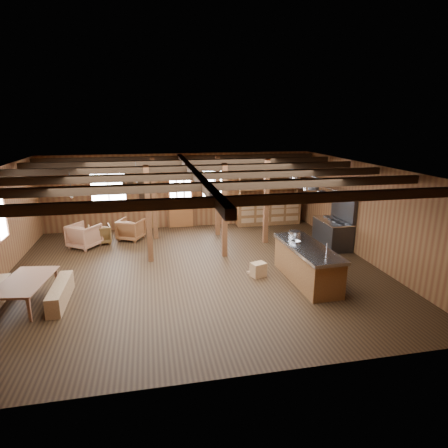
{
  "coord_description": "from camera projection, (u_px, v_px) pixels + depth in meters",
  "views": [
    {
      "loc": [
        -1.13,
        -9.49,
        4.0
      ],
      "look_at": [
        0.88,
        0.5,
        1.15
      ],
      "focal_mm": 30.0,
      "sensor_mm": 36.0,
      "label": 1
    }
  ],
  "objects": [
    {
      "name": "armchair_c",
      "position": [
        84.0,
        236.0,
        12.04
      ],
      "size": [
        1.17,
        1.18,
        0.78
      ],
      "primitive_type": "imported",
      "rotation": [
        0.0,
        0.0,
        2.53
      ],
      "color": "#956143",
      "rests_on": "floor"
    },
    {
      "name": "commercial_range",
      "position": [
        334.0,
        228.0,
        12.06
      ],
      "size": [
        0.79,
        1.51,
        1.86
      ],
      "color": "#313134",
      "rests_on": "floor"
    },
    {
      "name": "notice_boards",
      "position": [
        139.0,
        186.0,
        13.74
      ],
      "size": [
        1.08,
        0.03,
        0.9
      ],
      "color": "silver",
      "rests_on": "wall_back"
    },
    {
      "name": "back_door",
      "position": [
        181.0,
        204.0,
        14.22
      ],
      "size": [
        1.02,
        0.08,
        2.15
      ],
      "color": "brown",
      "rests_on": "floor"
    },
    {
      "name": "room",
      "position": [
        195.0,
        222.0,
        9.88
      ],
      "size": [
        10.04,
        9.04,
        2.84
      ],
      "color": "black",
      "rests_on": "ground"
    },
    {
      "name": "bench_aisle",
      "position": [
        60.0,
        293.0,
        8.44
      ],
      "size": [
        0.3,
        1.6,
        0.44
      ],
      "primitive_type": "cube",
      "color": "brown",
      "rests_on": "floor"
    },
    {
      "name": "pendant_lamps",
      "position": [
        108.0,
        186.0,
        10.17
      ],
      "size": [
        1.86,
        2.36,
        0.66
      ],
      "color": "#313134",
      "rests_on": "ceiling"
    },
    {
      "name": "counter_pot",
      "position": [
        295.0,
        234.0,
        10.0
      ],
      "size": [
        0.31,
        0.31,
        0.18
      ],
      "primitive_type": "cylinder",
      "color": "silver",
      "rests_on": "kitchen_island"
    },
    {
      "name": "armchair_b",
      "position": [
        131.0,
        229.0,
        12.83
      ],
      "size": [
        1.04,
        1.05,
        0.72
      ],
      "primitive_type": "imported",
      "rotation": [
        0.0,
        0.0,
        2.69
      ],
      "color": "brown",
      "rests_on": "floor"
    },
    {
      "name": "window_back_left",
      "position": [
        108.0,
        188.0,
        13.54
      ],
      "size": [
        1.32,
        0.06,
        1.32
      ],
      "color": "white",
      "rests_on": "wall_back"
    },
    {
      "name": "armchair_a",
      "position": [
        100.0,
        234.0,
        12.46
      ],
      "size": [
        0.79,
        0.81,
        0.63
      ],
      "primitive_type": "imported",
      "rotation": [
        0.0,
        0.0,
        3.35
      ],
      "color": "brown",
      "rests_on": "floor"
    },
    {
      "name": "kitchen_island",
      "position": [
        307.0,
        263.0,
        9.49
      ],
      "size": [
        0.98,
        2.53,
        1.2
      ],
      "rotation": [
        0.0,
        0.0,
        0.04
      ],
      "color": "#5A301B",
      "rests_on": "floor"
    },
    {
      "name": "back_counter",
      "position": [
        268.0,
        209.0,
        14.71
      ],
      "size": [
        2.55,
        0.6,
        2.45
      ],
      "color": "#5A301B",
      "rests_on": "floor"
    },
    {
      "name": "ceiling_joists",
      "position": [
        193.0,
        172.0,
        9.7
      ],
      "size": [
        9.8,
        8.82,
        0.18
      ],
      "color": "black",
      "rests_on": "ceiling"
    },
    {
      "name": "pot_rack",
      "position": [
        303.0,
        183.0,
        10.45
      ],
      "size": [
        0.39,
        3.0,
        0.43
      ],
      "color": "#313134",
      "rests_on": "ceiling"
    },
    {
      "name": "bowl",
      "position": [
        296.0,
        242.0,
        9.6
      ],
      "size": [
        0.31,
        0.31,
        0.06
      ],
      "primitive_type": "imported",
      "rotation": [
        0.0,
        0.0,
        0.38
      ],
      "color": "silver",
      "rests_on": "kitchen_island"
    },
    {
      "name": "dining_table",
      "position": [
        28.0,
        293.0,
        8.29
      ],
      "size": [
        1.16,
        1.79,
        0.59
      ],
      "primitive_type": "imported",
      "rotation": [
        0.0,
        0.0,
        1.43
      ],
      "color": "brown",
      "rests_on": "floor"
    },
    {
      "name": "step_stool",
      "position": [
        258.0,
        270.0,
        9.85
      ],
      "size": [
        0.49,
        0.42,
        0.37
      ],
      "primitive_type": "cube",
      "rotation": [
        0.0,
        0.0,
        0.32
      ],
      "color": "brown",
      "rests_on": "floor"
    },
    {
      "name": "timber_posts",
      "position": [
        203.0,
        204.0,
        11.94
      ],
      "size": [
        3.95,
        2.35,
        2.8
      ],
      "color": "#462C14",
      "rests_on": "floor"
    },
    {
      "name": "window_back_right",
      "position": [
        214.0,
        185.0,
        14.28
      ],
      "size": [
        1.02,
        0.06,
        1.32
      ],
      "color": "white",
      "rests_on": "wall_back"
    }
  ]
}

